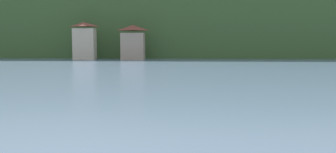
{
  "coord_description": "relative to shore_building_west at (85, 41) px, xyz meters",
  "views": [
    {
      "loc": [
        1.57,
        17.25,
        4.66
      ],
      "look_at": [
        0.0,
        46.21,
        1.86
      ],
      "focal_mm": 38.39,
      "sensor_mm": 36.0,
      "label": 1
    }
  ],
  "objects": [
    {
      "name": "shore_building_west",
      "position": [
        0.0,
        0.0,
        0.0
      ],
      "size": [
        5.92,
        3.49,
        9.85
      ],
      "color": "#BCB29E",
      "rests_on": "ground_plane"
    },
    {
      "name": "shore_building_westcentral",
      "position": [
        12.79,
        0.44,
        -0.38
      ],
      "size": [
        6.27,
        4.42,
        9.1
      ],
      "color": "gray",
      "rests_on": "ground_plane"
    },
    {
      "name": "wooded_hillside",
      "position": [
        16.88,
        41.9,
        3.45
      ],
      "size": [
        352.0,
        63.05,
        36.57
      ],
      "color": "#38562D",
      "rests_on": "ground_plane"
    }
  ]
}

